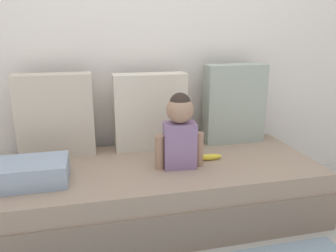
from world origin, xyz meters
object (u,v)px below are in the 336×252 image
object	(u,v)px
throw_pillow_right	(234,104)
toddler	(180,129)
banana	(210,157)
throw_pillow_left	(56,115)
couch	(160,190)
folded_blanket	(31,172)
throw_pillow_center	(150,111)

from	to	relation	value
throw_pillow_right	toddler	xyz separation A→B (m)	(-0.53, -0.40, -0.05)
throw_pillow_right	banana	bearing A→B (deg)	-132.62
throw_pillow_left	throw_pillow_right	xyz separation A→B (m)	(1.29, 0.00, 0.02)
throw_pillow_right	couch	bearing A→B (deg)	-153.55
throw_pillow_left	banana	size ratio (longest dim) A/B	3.28
couch	folded_blanket	xyz separation A→B (m)	(-0.76, -0.10, 0.25)
banana	folded_blanket	world-z (taller)	folded_blanket
throw_pillow_center	banana	xyz separation A→B (m)	(0.34, -0.33, -0.25)
throw_pillow_center	throw_pillow_left	bearing A→B (deg)	180.00
couch	banana	xyz separation A→B (m)	(0.34, -0.01, 0.21)
throw_pillow_right	folded_blanket	xyz separation A→B (m)	(-1.40, -0.42, -0.23)
throw_pillow_center	toddler	xyz separation A→B (m)	(0.11, -0.40, -0.02)
folded_blanket	throw_pillow_center	bearing A→B (deg)	29.30
couch	toddler	world-z (taller)	toddler
toddler	folded_blanket	bearing A→B (deg)	-178.13
throw_pillow_right	folded_blanket	bearing A→B (deg)	-163.12
toddler	throw_pillow_center	bearing A→B (deg)	105.69
couch	toddler	bearing A→B (deg)	-34.52
couch	folded_blanket	world-z (taller)	folded_blanket
couch	throw_pillow_left	bearing A→B (deg)	153.55
folded_blanket	banana	bearing A→B (deg)	4.78
couch	toddler	xyz separation A→B (m)	(0.11, -0.08, 0.44)
toddler	throw_pillow_right	bearing A→B (deg)	36.72
throw_pillow_center	folded_blanket	xyz separation A→B (m)	(-0.76, -0.42, -0.21)
throw_pillow_right	toddler	size ratio (longest dim) A/B	1.24
throw_pillow_left	throw_pillow_center	bearing A→B (deg)	0.00
throw_pillow_center	toddler	world-z (taller)	throw_pillow_center
couch	throw_pillow_right	world-z (taller)	throw_pillow_right
throw_pillow_center	throw_pillow_right	bearing A→B (deg)	0.00
throw_pillow_left	folded_blanket	xyz separation A→B (m)	(-0.11, -0.42, -0.21)
throw_pillow_left	throw_pillow_right	world-z (taller)	throw_pillow_right
banana	folded_blanket	xyz separation A→B (m)	(-1.09, -0.09, 0.04)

